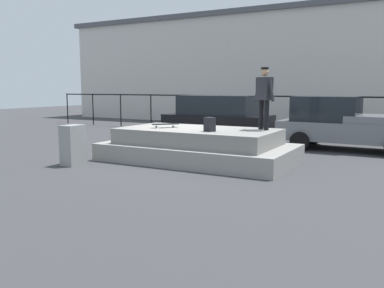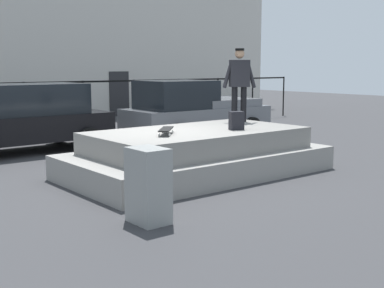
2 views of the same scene
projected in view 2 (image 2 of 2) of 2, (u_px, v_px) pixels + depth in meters
name	position (u px, v px, depth m)	size (l,w,h in m)	color
ground_plane	(159.00, 177.00, 10.57)	(60.00, 60.00, 0.00)	#38383A
concrete_ledge	(197.00, 154.00, 10.77)	(5.42, 2.87, 0.94)	gray
skateboarder	(239.00, 80.00, 12.08)	(0.75, 0.48, 1.71)	black
skateboard	(166.00, 129.00, 9.91)	(0.68, 0.70, 0.12)	black
backpack	(236.00, 121.00, 10.66)	(0.28, 0.20, 0.38)	black
car_black_hatchback_near	(24.00, 116.00, 13.46)	(4.38, 2.16, 1.79)	black
car_grey_pickup_mid	(193.00, 109.00, 16.11)	(4.71, 2.23, 1.81)	slate
utility_box	(148.00, 186.00, 7.40)	(0.44, 0.60, 1.10)	gray
fence_row	(24.00, 99.00, 15.91)	(24.06, 0.06, 1.77)	black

